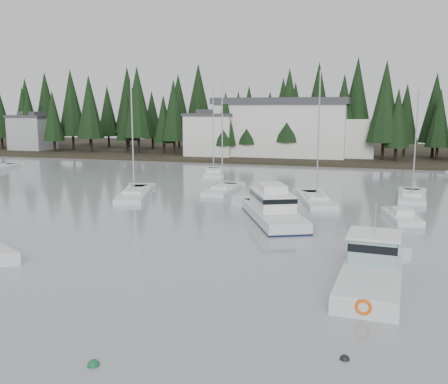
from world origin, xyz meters
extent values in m
cube|color=black|center=(0.00, 97.00, 0.00)|extent=(240.00, 54.00, 1.00)
cube|color=silver|center=(-18.00, 79.00, 4.25)|extent=(9.00, 7.00, 7.50)
cube|color=#38383D|center=(-18.00, 79.00, 8.25)|extent=(9.54, 7.42, 0.50)
cube|color=#38383D|center=(-18.00, 79.00, 8.85)|extent=(4.95, 3.85, 0.80)
cube|color=#999EA0|center=(-60.00, 81.00, 4.00)|extent=(8.00, 7.00, 7.00)
cube|color=#38383D|center=(-60.00, 81.00, 7.75)|extent=(8.48, 7.42, 0.50)
cube|color=#38383D|center=(-60.00, 81.00, 8.35)|extent=(4.40, 3.85, 0.80)
cube|color=silver|center=(-5.00, 82.00, 5.50)|extent=(24.00, 10.00, 10.00)
cube|color=#38383D|center=(-5.00, 82.00, 10.80)|extent=(25.00, 11.00, 1.20)
cube|color=silver|center=(7.00, 84.00, 4.00)|extent=(10.00, 8.00, 7.00)
cube|color=silver|center=(3.88, 28.88, 0.15)|extent=(7.73, 11.45, 1.61)
cube|color=black|center=(3.88, 28.88, 0.03)|extent=(7.79, 11.52, 0.22)
cube|color=white|center=(3.65, 29.38, 1.71)|extent=(4.95, 6.38, 1.46)
cube|color=black|center=(3.65, 29.38, 2.06)|extent=(5.04, 6.46, 0.40)
cube|color=white|center=(3.65, 29.38, 2.76)|extent=(3.06, 3.46, 0.65)
cylinder|color=#A5A8AD|center=(3.65, 29.38, 3.56)|extent=(0.10, 0.10, 1.10)
cube|color=silver|center=(12.00, 14.39, 0.11)|extent=(3.67, 9.09, 1.45)
cube|color=silver|center=(12.00, 14.39, 0.89)|extent=(3.60, 8.90, 0.13)
cube|color=#81AAA2|center=(12.11, 16.17, 1.67)|extent=(2.72, 2.83, 1.56)
cube|color=white|center=(12.11, 16.17, 2.51)|extent=(3.05, 3.20, 0.13)
cube|color=black|center=(12.11, 16.17, 1.98)|extent=(2.78, 2.88, 0.45)
cylinder|color=#A5A8AD|center=(12.11, 16.17, 3.45)|extent=(0.08, 0.08, 1.78)
torus|color=#F2590C|center=(11.72, 9.95, 0.61)|extent=(0.79, 0.20, 0.78)
cube|color=silver|center=(6.51, 38.45, -0.03)|extent=(5.21, 9.63, 1.05)
cube|color=white|center=(6.51, 38.45, 0.62)|extent=(2.72, 3.55, 0.30)
cylinder|color=#A5A8AD|center=(6.51, 38.45, 6.87)|extent=(0.14, 0.14, 12.74)
cube|color=silver|center=(-10.24, 56.06, -0.03)|extent=(5.55, 10.00, 1.05)
cube|color=white|center=(-10.24, 56.06, 0.62)|extent=(2.84, 3.70, 0.30)
cylinder|color=#A5A8AD|center=(-10.24, 56.06, 6.54)|extent=(0.14, 0.14, 12.07)
cube|color=silver|center=(-4.57, 41.73, -0.03)|extent=(2.71, 8.05, 1.05)
cube|color=white|center=(-4.57, 41.73, 0.62)|extent=(1.88, 2.74, 0.30)
cylinder|color=#A5A8AD|center=(-4.57, 41.73, 6.82)|extent=(0.14, 0.14, 12.64)
cube|color=silver|center=(16.05, 43.24, -0.03)|extent=(3.22, 8.37, 1.05)
cube|color=white|center=(16.05, 43.24, 0.62)|extent=(2.06, 2.91, 0.30)
cylinder|color=#A5A8AD|center=(16.05, 43.24, 5.92)|extent=(0.14, 0.14, 10.83)
cube|color=silver|center=(-13.03, 36.32, -0.03)|extent=(5.87, 10.57, 1.05)
cube|color=white|center=(-13.03, 36.32, 0.62)|extent=(2.95, 3.91, 0.30)
cylinder|color=#A5A8AD|center=(-13.03, 36.32, 6.44)|extent=(0.14, 0.14, 11.89)
cube|color=silver|center=(14.54, 32.22, 0.05)|extent=(3.30, 5.94, 0.90)
cube|color=white|center=(14.54, 32.22, 0.75)|extent=(1.83, 2.06, 0.55)
sphere|color=#145933|center=(2.11, 2.83, 0.00)|extent=(0.47, 0.47, 0.47)
sphere|color=black|center=(11.13, 5.99, 0.00)|extent=(0.38, 0.38, 0.38)
camera|label=1|loc=(11.77, -12.41, 9.55)|focal=40.00mm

